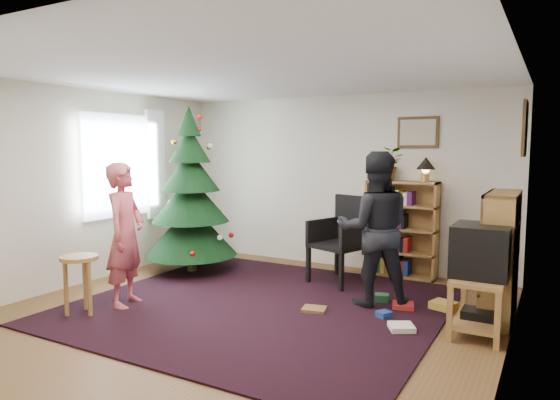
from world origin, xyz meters
The scene contains 23 objects.
floor centered at (0.00, 0.00, 0.00)m, with size 5.00×5.00×0.00m, color brown.
ceiling centered at (0.00, 0.00, 2.50)m, with size 5.00×5.00×0.00m, color white.
wall_back centered at (0.00, 2.50, 1.25)m, with size 5.00×0.02×2.50m, color silver.
wall_front centered at (0.00, -2.50, 1.25)m, with size 5.00×0.02×2.50m, color silver.
wall_left centered at (-2.50, 0.00, 1.25)m, with size 0.02×5.00×2.50m, color silver.
wall_right centered at (2.50, 0.00, 1.25)m, with size 0.02×5.00×2.50m, color silver.
rug centered at (0.00, 0.30, 0.01)m, with size 3.80×3.60×0.02m, color black.
window_pane centered at (-2.47, 0.60, 1.50)m, with size 0.04×1.20×1.40m, color silver.
curtain centered at (-2.43, 1.30, 1.50)m, with size 0.06×0.35×1.60m, color white.
picture_back centered at (1.15, 2.48, 1.95)m, with size 0.55×0.03×0.42m.
picture_right centered at (2.48, 1.75, 1.95)m, with size 0.03×0.50×0.60m.
christmas_tree centered at (-1.64, 1.12, 0.96)m, with size 1.28×1.28×2.32m.
bookshelf_back centered at (1.00, 2.34, 0.66)m, with size 0.95×0.30×1.30m.
bookshelf_right centered at (2.34, 1.16, 0.66)m, with size 0.30×0.95×1.30m.
tv_stand centered at (2.22, 0.64, 0.32)m, with size 0.46×0.82×0.55m.
crt_tv centered at (2.22, 0.64, 0.79)m, with size 0.51×0.55×0.48m.
armchair centered at (0.41, 1.68, 0.61)m, with size 0.78×0.80×1.13m.
stool centered at (-1.47, -0.89, 0.49)m, with size 0.38×0.38×0.63m.
person_standing centered at (-1.30, -0.41, 0.79)m, with size 0.58×0.38×1.59m, color #BD4B55.
person_by_chair centered at (1.08, 0.94, 0.85)m, with size 0.83×0.65×1.71m, color black.
potted_plant centered at (0.80, 2.34, 1.53)m, with size 0.41×0.35×0.45m, color gray.
table_lamp centered at (1.30, 2.34, 1.52)m, with size 0.25×0.25×0.33m.
floor_clutter centered at (1.31, 0.72, 0.04)m, with size 1.39×1.04×0.08m.
Camera 1 is at (2.80, -4.30, 1.75)m, focal length 32.00 mm.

